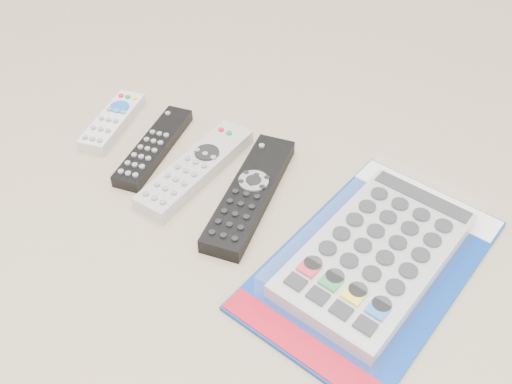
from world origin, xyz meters
The scene contains 5 objects.
remote_small_grey centered at (-0.24, 0.02, 0.01)m, with size 0.07×0.16×0.02m.
remote_slim_black centered at (-0.14, -0.01, 0.01)m, with size 0.07×0.20×0.02m.
remote_silver_dvd centered at (-0.06, -0.02, 0.01)m, with size 0.08×0.23×0.03m.
remote_large_black centered at (0.04, -0.03, 0.01)m, with size 0.09×0.25×0.03m.
jumbo_remote_packaged centered at (0.24, -0.06, 0.02)m, with size 0.28×0.39×0.05m.
Camera 1 is at (0.33, -0.55, 0.58)m, focal length 40.00 mm.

